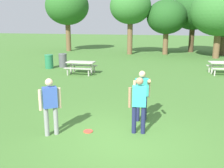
# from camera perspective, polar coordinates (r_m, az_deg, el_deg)

# --- Properties ---
(ground_plane) EXTENTS (120.00, 120.00, 0.00)m
(ground_plane) POSITION_cam_1_polar(r_m,az_deg,el_deg) (7.18, 2.74, -12.04)
(ground_plane) COLOR #447530
(person_thrower) EXTENTS (0.50, 0.41, 1.64)m
(person_thrower) POSITION_cam_1_polar(r_m,az_deg,el_deg) (7.24, -13.67, -4.18)
(person_thrower) COLOR gray
(person_thrower) RESTS_ON ground
(person_catcher) EXTENTS (0.50, 0.41, 1.64)m
(person_catcher) POSITION_cam_1_polar(r_m,az_deg,el_deg) (8.15, 6.67, -1.88)
(person_catcher) COLOR #1E234C
(person_catcher) RESTS_ON ground
(person_bystander) EXTENTS (0.61, 0.73, 1.64)m
(person_bystander) POSITION_cam_1_polar(r_m,az_deg,el_deg) (7.19, 6.10, -3.82)
(person_bystander) COLOR #1E234C
(person_bystander) RESTS_ON ground
(frisbee) EXTENTS (0.27, 0.27, 0.03)m
(frisbee) POSITION_cam_1_polar(r_m,az_deg,el_deg) (7.59, -5.36, -10.49)
(frisbee) COLOR #E04733
(frisbee) RESTS_ON ground
(picnic_table_near) EXTENTS (1.76, 1.49, 0.77)m
(picnic_table_near) POSITION_cam_1_polar(r_m,az_deg,el_deg) (15.82, -6.95, 4.25)
(picnic_table_near) COLOR #B2ADA3
(picnic_table_near) RESTS_ON ground
(picnic_table_far) EXTENTS (1.91, 1.68, 0.77)m
(picnic_table_far) POSITION_cam_1_polar(r_m,az_deg,el_deg) (17.03, 23.71, 3.87)
(picnic_table_far) COLOR beige
(picnic_table_far) RESTS_ON ground
(trash_can_beside_table) EXTENTS (0.59, 0.59, 0.96)m
(trash_can_beside_table) POSITION_cam_1_polar(r_m,az_deg,el_deg) (18.52, -10.96, 5.22)
(trash_can_beside_table) COLOR #515156
(trash_can_beside_table) RESTS_ON ground
(trash_can_further_along) EXTENTS (0.59, 0.59, 0.96)m
(trash_can_further_along) POSITION_cam_1_polar(r_m,az_deg,el_deg) (18.19, -13.91, 4.92)
(trash_can_further_along) COLOR #237047
(trash_can_further_along) RESTS_ON ground
(tree_tall_left) EXTENTS (4.68, 4.68, 6.81)m
(tree_tall_left) POSITION_cam_1_polar(r_m,az_deg,el_deg) (29.14, -10.01, 16.70)
(tree_tall_left) COLOR brown
(tree_tall_left) RESTS_ON ground
(tree_broad_center) EXTENTS (3.98, 3.98, 6.32)m
(tree_broad_center) POSITION_cam_1_polar(r_m,az_deg,el_deg) (25.73, 4.14, 16.85)
(tree_broad_center) COLOR brown
(tree_broad_center) RESTS_ON ground
(tree_far_right) EXTENTS (3.87, 3.87, 5.28)m
(tree_far_right) POSITION_cam_1_polar(r_m,az_deg,el_deg) (26.07, 12.15, 14.41)
(tree_far_right) COLOR brown
(tree_far_right) RESTS_ON ground
(tree_slender_mid) EXTENTS (4.61, 4.61, 6.26)m
(tree_slender_mid) POSITION_cam_1_polar(r_m,az_deg,el_deg) (28.84, 17.78, 15.30)
(tree_slender_mid) COLOR #4C3823
(tree_slender_mid) RESTS_ON ground
(tree_back_left) EXTENTS (4.94, 4.94, 6.15)m
(tree_back_left) POSITION_cam_1_polar(r_m,az_deg,el_deg) (24.47, 23.00, 14.74)
(tree_back_left) COLOR brown
(tree_back_left) RESTS_ON ground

